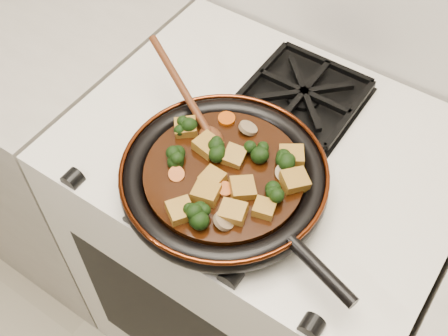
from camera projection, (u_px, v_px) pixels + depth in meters
The scene contains 31 objects.
stove at pixel (257, 254), 1.45m from camera, with size 0.76×0.60×0.90m, color beige.
burner_grate_front at pixel (228, 187), 1.01m from camera, with size 0.23×0.23×0.03m, color black, non-canonical shape.
burner_grate_back at pixel (304, 95), 1.15m from camera, with size 0.23×0.23×0.03m, color black, non-canonical shape.
skillet at pixel (225, 178), 0.99m from camera, with size 0.49×0.37×0.05m.
braising_sauce at pixel (224, 175), 0.98m from camera, with size 0.28×0.28×0.02m, color black.
tofu_cube_0 at pixel (234, 157), 0.99m from camera, with size 0.04×0.04×0.02m, color olive.
tofu_cube_1 at pixel (233, 212), 0.92m from camera, with size 0.04×0.04×0.02m, color olive.
tofu_cube_2 at pixel (242, 189), 0.94m from camera, with size 0.04×0.04×0.02m, color olive.
tofu_cube_3 at pixel (208, 146), 1.00m from camera, with size 0.04×0.04×0.02m, color olive.
tofu_cube_4 at pixel (292, 156), 0.99m from camera, with size 0.04×0.04×0.02m, color olive.
tofu_cube_5 at pixel (206, 193), 0.94m from camera, with size 0.04×0.04×0.02m, color olive.
tofu_cube_6 at pixel (264, 209), 0.92m from camera, with size 0.03×0.03×0.02m, color olive.
tofu_cube_7 at pixel (186, 128), 1.03m from camera, with size 0.04×0.04×0.02m, color olive.
tofu_cube_8 at pixel (180, 211), 0.92m from camera, with size 0.04×0.04×0.02m, color olive.
tofu_cube_9 at pixel (294, 181), 0.95m from camera, with size 0.04×0.04×0.02m, color olive.
tofu_cube_10 at pixel (213, 179), 0.96m from camera, with size 0.04×0.04×0.02m, color olive.
broccoli_floret_0 at pixel (258, 151), 0.99m from camera, with size 0.06×0.06×0.05m, color black, non-canonical shape.
broccoli_floret_1 at pixel (185, 127), 1.02m from camera, with size 0.06×0.06×0.06m, color black, non-canonical shape.
broccoli_floret_2 at pixel (179, 156), 0.99m from camera, with size 0.06×0.06×0.05m, color black, non-canonical shape.
broccoli_floret_3 at pixel (219, 153), 0.99m from camera, with size 0.06×0.06×0.06m, color black, non-canonical shape.
broccoli_floret_4 at pixel (283, 160), 0.98m from camera, with size 0.06×0.06×0.06m, color black, non-canonical shape.
broccoli_floret_5 at pixel (197, 215), 0.91m from camera, with size 0.06×0.06×0.05m, color black, non-canonical shape.
broccoli_floret_6 at pixel (272, 196), 0.93m from camera, with size 0.06×0.06×0.05m, color black, non-canonical shape.
carrot_coin_0 at pixel (225, 189), 0.95m from camera, with size 0.03×0.03×0.01m, color #A33C04.
carrot_coin_1 at pixel (227, 119), 1.04m from camera, with size 0.03×0.03×0.01m, color #A33C04.
carrot_coin_2 at pixel (176, 174), 0.97m from camera, with size 0.03×0.03×0.01m, color #A33C04.
carrot_coin_3 at pixel (211, 187), 0.95m from camera, with size 0.03×0.03×0.01m, color #A33C04.
mushroom_slice_0 at pixel (248, 128), 1.03m from camera, with size 0.04×0.04×0.01m, color #7D6648.
mushroom_slice_1 at pixel (223, 221), 0.91m from camera, with size 0.04×0.04×0.01m, color #7D6648.
mushroom_slice_2 at pixel (285, 172), 0.97m from camera, with size 0.03×0.03×0.01m, color #7D6648.
wooden_spoon at pixel (193, 107), 1.04m from camera, with size 0.15×0.09×0.24m.
Camera 1 is at (0.32, 1.06, 1.74)m, focal length 45.00 mm.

